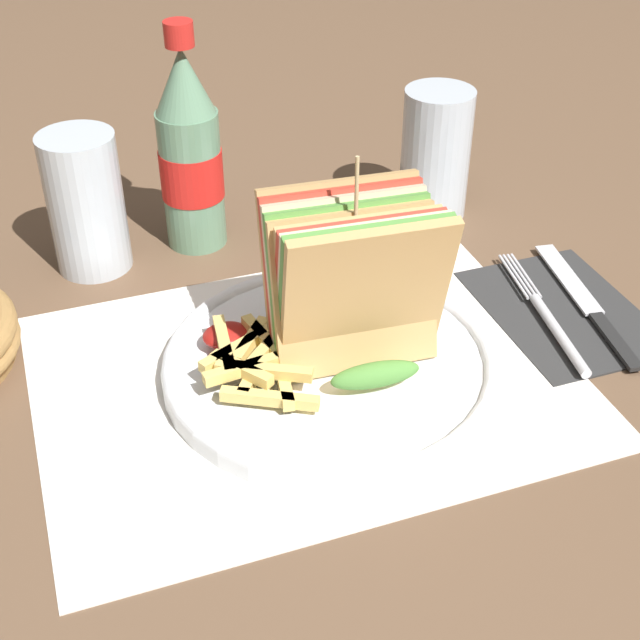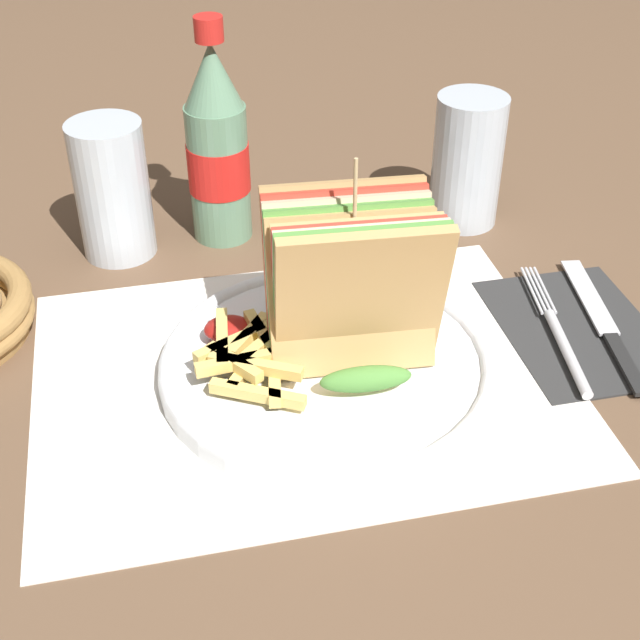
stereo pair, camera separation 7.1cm
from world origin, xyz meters
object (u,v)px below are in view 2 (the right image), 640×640
(fork, at_px, (561,338))
(coke_bottle_near, at_px, (217,148))
(plate_main, at_px, (325,364))
(glass_near, at_px, (467,168))
(club_sandwich, at_px, (353,286))
(knife, at_px, (604,323))
(glass_far, at_px, (114,198))

(fork, xyz_separation_m, coke_bottle_near, (-0.25, 0.25, 0.09))
(plate_main, relative_size, glass_near, 2.02)
(club_sandwich, bearing_deg, plate_main, -171.51)
(club_sandwich, xyz_separation_m, knife, (0.23, 0.00, -0.07))
(fork, height_order, knife, fork)
(knife, height_order, glass_near, glass_near)
(plate_main, height_order, coke_bottle_near, coke_bottle_near)
(fork, relative_size, glass_near, 1.37)
(plate_main, xyz_separation_m, glass_near, (0.19, 0.22, 0.05))
(glass_far, bearing_deg, plate_main, -56.38)
(club_sandwich, height_order, knife, club_sandwich)
(knife, distance_m, coke_bottle_near, 0.39)
(coke_bottle_near, distance_m, glass_near, 0.25)
(knife, bearing_deg, fork, -153.24)
(club_sandwich, xyz_separation_m, fork, (0.18, -0.01, -0.07))
(plate_main, distance_m, knife, 0.25)
(knife, xyz_separation_m, glass_far, (-0.40, 0.22, 0.05))
(fork, distance_m, glass_far, 0.43)
(club_sandwich, relative_size, glass_near, 1.29)
(plate_main, height_order, glass_near, glass_near)
(knife, bearing_deg, glass_far, 159.98)
(plate_main, distance_m, fork, 0.20)
(plate_main, xyz_separation_m, glass_far, (-0.15, 0.23, 0.05))
(glass_far, bearing_deg, coke_bottle_near, 6.19)
(coke_bottle_near, bearing_deg, knife, -37.97)
(club_sandwich, xyz_separation_m, glass_near, (0.17, 0.21, -0.02))
(coke_bottle_near, bearing_deg, glass_far, -173.81)
(coke_bottle_near, height_order, glass_near, coke_bottle_near)
(club_sandwich, height_order, coke_bottle_near, coke_bottle_near)
(plate_main, xyz_separation_m, club_sandwich, (0.02, 0.00, 0.07))
(club_sandwich, relative_size, knife, 0.88)
(fork, relative_size, glass_far, 1.37)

